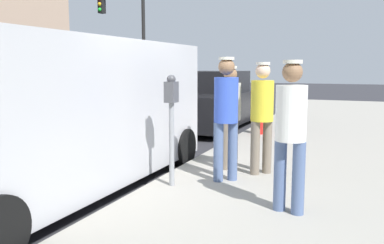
% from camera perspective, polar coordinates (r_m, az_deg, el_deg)
% --- Properties ---
extents(ground_plane, '(80.00, 80.00, 0.00)m').
position_cam_1_polar(ground_plane, '(6.51, -13.42, -8.36)').
color(ground_plane, '#2D2D33').
extents(sidewalk_slab, '(5.00, 32.00, 0.15)m').
position_cam_1_polar(sidewalk_slab, '(5.33, 19.45, -11.36)').
color(sidewalk_slab, '#9E998E').
rests_on(sidewalk_slab, ground).
extents(parking_meter_near, '(0.14, 0.18, 1.52)m').
position_cam_1_polar(parking_meter_near, '(5.53, -2.88, 1.50)').
color(parking_meter_near, gray).
rests_on(parking_meter_near, sidewalk_slab).
extents(pedestrian_in_yellow, '(0.34, 0.34, 1.69)m').
position_cam_1_polar(pedestrian_in_yellow, '(6.25, 9.71, 1.57)').
color(pedestrian_in_yellow, '#726656').
rests_on(pedestrian_in_yellow, sidewalk_slab).
extents(pedestrian_in_gray, '(0.34, 0.35, 1.64)m').
position_cam_1_polar(pedestrian_in_gray, '(6.54, 5.29, 1.58)').
color(pedestrian_in_gray, '#726656').
rests_on(pedestrian_in_gray, sidewalk_slab).
extents(pedestrian_in_white, '(0.35, 0.34, 1.70)m').
position_cam_1_polar(pedestrian_in_white, '(4.63, 13.56, -0.62)').
color(pedestrian_in_white, '#4C608C').
rests_on(pedestrian_in_white, sidewalk_slab).
extents(pedestrian_in_blue, '(0.34, 0.34, 1.76)m').
position_cam_1_polar(pedestrian_in_blue, '(5.79, 4.75, 1.61)').
color(pedestrian_in_blue, '#4C608C').
rests_on(pedestrian_in_blue, sidewalk_slab).
extents(parked_van, '(2.14, 5.21, 2.15)m').
position_cam_1_polar(parked_van, '(5.98, -17.82, 1.36)').
color(parked_van, '#BCBCC1').
rests_on(parked_van, ground).
extents(parked_sedan_ahead, '(1.99, 4.42, 1.65)m').
position_cam_1_polar(parked_sedan_ahead, '(11.89, 2.84, 2.74)').
color(parked_sedan_ahead, black).
rests_on(parked_sedan_ahead, ground).
extents(traffic_light_corner, '(2.48, 0.42, 5.20)m').
position_cam_1_polar(traffic_light_corner, '(19.47, -9.00, 12.75)').
color(traffic_light_corner, black).
rests_on(traffic_light_corner, ground).
extents(fire_hydrant, '(0.24, 0.24, 0.86)m').
position_cam_1_polar(fire_hydrant, '(10.09, 9.36, 0.72)').
color(fire_hydrant, red).
rests_on(fire_hydrant, sidewalk_slab).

